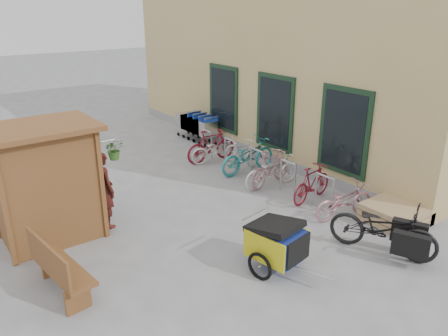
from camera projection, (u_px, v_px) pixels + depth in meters
ground at (248, 238)px, 9.05m from camera, size 80.00×80.00×0.00m
building at (312, 38)px, 14.83m from camera, size 6.07×13.00×7.00m
kiosk at (40, 168)px, 8.52m from camera, size 2.49×1.65×2.40m
bike_rack at (257, 161)px, 11.96m from camera, size 0.05×5.35×0.86m
pallet_stack at (393, 215)px, 9.61m from camera, size 1.00×1.20×0.40m
bench at (58, 267)px, 7.17m from camera, size 0.65×1.61×0.99m
shopping_carts at (196, 124)px, 15.38m from camera, size 0.58×1.94×1.04m
child_trailer at (277, 241)px, 7.86m from camera, size 1.07×1.72×0.99m
cargo_bike at (384, 229)px, 8.35m from camera, size 1.44×2.15×1.07m
person_kiosk at (104, 190)px, 9.29m from camera, size 0.50×0.67×1.69m
bike_0 at (344, 201)px, 9.82m from camera, size 1.63×0.81×0.82m
bike_1 at (312, 183)px, 10.66m from camera, size 1.56×0.66×0.91m
bike_2 at (272, 171)px, 11.49m from camera, size 1.74×0.73×0.89m
bike_3 at (270, 168)px, 11.59m from camera, size 1.65×0.74×0.96m
bike_4 at (248, 156)px, 12.47m from camera, size 1.90×0.70×0.99m
bike_5 at (242, 156)px, 12.53m from camera, size 1.60×0.62×0.94m
bike_6 at (217, 150)px, 13.22m from camera, size 1.69×1.02×0.84m
bike_7 at (211, 146)px, 13.32m from camera, size 1.71×0.57×1.01m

